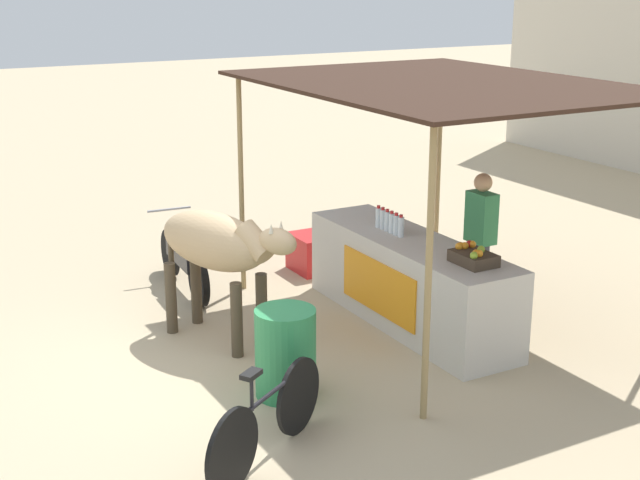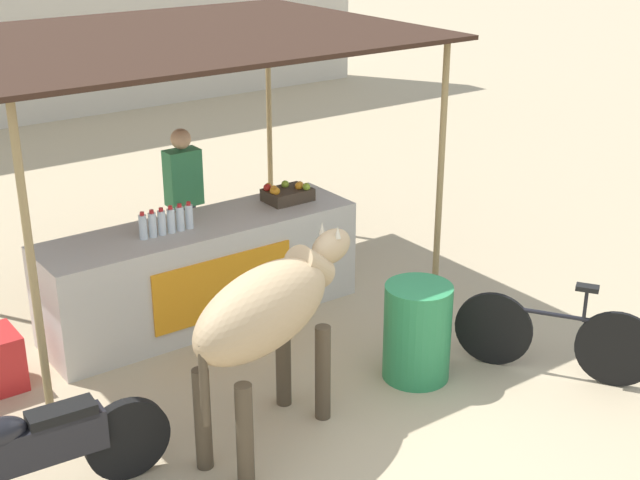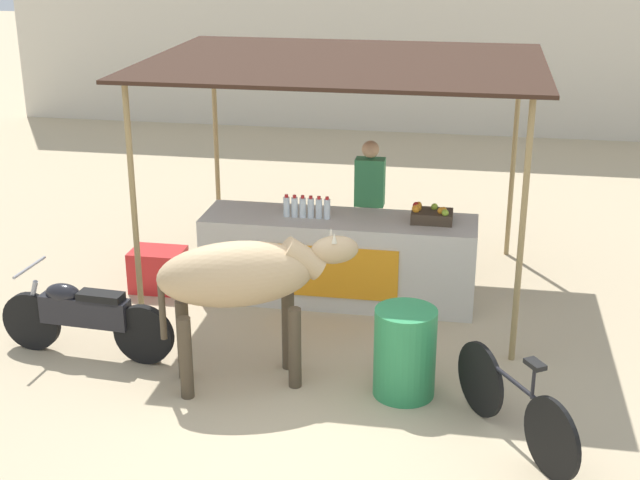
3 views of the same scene
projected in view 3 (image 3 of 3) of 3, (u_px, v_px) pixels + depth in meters
ground_plane at (300, 396)px, 8.02m from camera, size 60.00×60.00×0.00m
stall_counter at (339, 259)px, 9.88m from camera, size 3.00×0.82×0.96m
stall_awning at (345, 70)px, 9.45m from camera, size 4.20×3.20×2.63m
water_bottle_row at (307, 207)px, 9.69m from camera, size 0.52×0.07×0.25m
fruit_crate at (431, 215)px, 9.57m from camera, size 0.44×0.32×0.18m
vendor_behind_counter at (369, 208)px, 10.41m from camera, size 0.34×0.22×1.65m
cooler_box at (158, 270)px, 10.22m from camera, size 0.60×0.44×0.48m
water_barrel at (405, 352)px, 7.93m from camera, size 0.56×0.56×0.83m
cow at (244, 278)px, 7.93m from camera, size 1.82×1.01×1.44m
motorcycle_parked at (84, 315)px, 8.62m from camera, size 1.80×0.55×0.90m
bicycle_leaning at (514, 405)px, 7.20m from camera, size 0.94×1.41×0.85m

